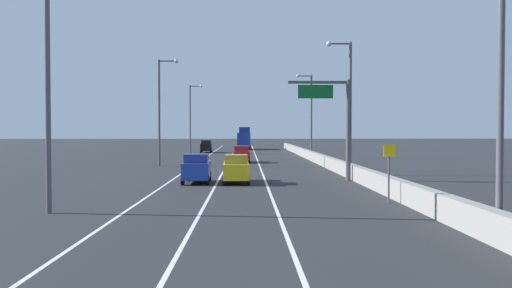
{
  "coord_description": "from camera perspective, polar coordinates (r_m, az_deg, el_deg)",
  "views": [
    {
      "loc": [
        0.06,
        -7.57,
        3.74
      ],
      "look_at": [
        1.23,
        52.19,
        2.16
      ],
      "focal_mm": 36.45,
      "sensor_mm": 36.0,
      "label": 1
    }
  ],
  "objects": [
    {
      "name": "ground_plane",
      "position": [
        71.66,
        -1.17,
        -1.48
      ],
      "size": [
        320.0,
        320.0,
        0.0
      ],
      "primitive_type": "plane",
      "color": "#26282B"
    },
    {
      "name": "lamp_post_right_near",
      "position": [
        19.59,
        24.67,
        8.98
      ],
      "size": [
        2.14,
        0.44,
        11.15
      ],
      "color": "#4C4C51",
      "rests_on": "ground_plane"
    },
    {
      "name": "car_yellow_1",
      "position": [
        37.01,
        -2.2,
        -2.72
      ],
      "size": [
        1.95,
        4.64,
        2.03
      ],
      "color": "gold",
      "rests_on": "ground_plane"
    },
    {
      "name": "jersey_barrier_right",
      "position": [
        48.38,
        8.67,
        -2.29
      ],
      "size": [
        0.6,
        120.0,
        1.1
      ],
      "primitive_type": "cube",
      "color": "gray",
      "rests_on": "ground_plane"
    },
    {
      "name": "lamp_post_right_second",
      "position": [
        43.98,
        10.01,
        4.87
      ],
      "size": [
        2.14,
        0.44,
        11.15
      ],
      "color": "#4C4C51",
      "rests_on": "ground_plane"
    },
    {
      "name": "lamp_post_left_near",
      "position": [
        25.17,
        -21.39,
        7.32
      ],
      "size": [
        2.14,
        0.44,
        11.15
      ],
      "color": "#4C4C51",
      "rests_on": "ground_plane"
    },
    {
      "name": "car_black_3",
      "position": [
        87.81,
        -5.48,
        -0.26
      ],
      "size": [
        1.94,
        4.59,
        2.1
      ],
      "color": "black",
      "rests_on": "ground_plane"
    },
    {
      "name": "speed_advisory_sign",
      "position": [
        27.43,
        14.38,
        -2.67
      ],
      "size": [
        0.6,
        0.11,
        3.0
      ],
      "color": "#4C4C51",
      "rests_on": "ground_plane"
    },
    {
      "name": "overhead_sign_gantry",
      "position": [
        39.03,
        9.04,
        2.94
      ],
      "size": [
        4.68,
        0.36,
        7.5
      ],
      "color": "#47474C",
      "rests_on": "ground_plane"
    },
    {
      "name": "car_blue_0",
      "position": [
        37.14,
        -6.53,
        -2.68
      ],
      "size": [
        2.0,
        4.11,
        2.08
      ],
      "color": "#1E389E",
      "rests_on": "ground_plane"
    },
    {
      "name": "lane_stripe_right",
      "position": [
        62.69,
        0.2,
        -1.91
      ],
      "size": [
        0.16,
        130.0,
        0.0
      ],
      "primitive_type": "cube",
      "color": "silver",
      "rests_on": "ground_plane"
    },
    {
      "name": "lamp_post_right_third",
      "position": [
        69.22,
        5.9,
        3.65
      ],
      "size": [
        2.14,
        0.44,
        11.15
      ],
      "color": "#4C4C51",
      "rests_on": "ground_plane"
    },
    {
      "name": "lamp_post_left_mid",
      "position": [
        54.96,
        -10.34,
        4.19
      ],
      "size": [
        2.14,
        0.44,
        11.15
      ],
      "color": "#4C4C51",
      "rests_on": "ground_plane"
    },
    {
      "name": "lane_stripe_center",
      "position": [
        62.71,
        -3.0,
        -1.91
      ],
      "size": [
        0.16,
        130.0,
        0.0
      ],
      "primitive_type": "cube",
      "color": "silver",
      "rests_on": "ground_plane"
    },
    {
      "name": "lane_stripe_left",
      "position": [
        62.92,
        -6.19,
        -1.9
      ],
      "size": [
        0.16,
        130.0,
        0.0
      ],
      "primitive_type": "cube",
      "color": "silver",
      "rests_on": "ground_plane"
    },
    {
      "name": "lamp_post_left_far",
      "position": [
        85.39,
        -7.09,
        3.24
      ],
      "size": [
        2.14,
        0.44,
        11.15
      ],
      "color": "#4C4C51",
      "rests_on": "ground_plane"
    },
    {
      "name": "box_truck",
      "position": [
        101.83,
        -1.29,
        0.54
      ],
      "size": [
        2.7,
        9.33,
        4.38
      ],
      "color": "navy",
      "rests_on": "ground_plane"
    },
    {
      "name": "car_red_2",
      "position": [
        60.46,
        -1.57,
        -1.11
      ],
      "size": [
        1.96,
        4.57,
        1.95
      ],
      "color": "red",
      "rests_on": "ground_plane"
    }
  ]
}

